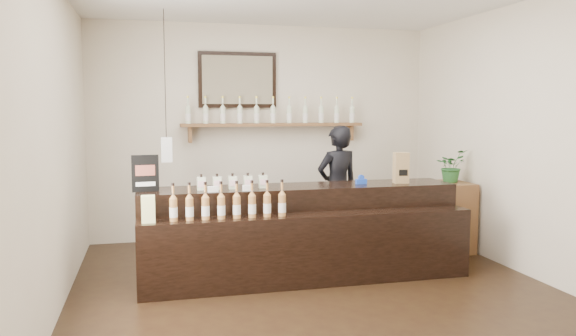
% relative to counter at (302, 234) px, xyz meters
% --- Properties ---
extents(ground, '(5.00, 5.00, 0.00)m').
position_rel_counter_xyz_m(ground, '(0.00, -0.58, -0.43)').
color(ground, black).
rests_on(ground, ground).
extents(room_shell, '(5.00, 5.00, 5.00)m').
position_rel_counter_xyz_m(room_shell, '(0.00, -0.58, 1.27)').
color(room_shell, beige).
rests_on(room_shell, ground).
extents(back_wall_decor, '(2.66, 0.96, 1.69)m').
position_rel_counter_xyz_m(back_wall_decor, '(-0.15, 1.80, 1.33)').
color(back_wall_decor, brown).
rests_on(back_wall_decor, ground).
extents(counter, '(3.27, 0.87, 1.07)m').
position_rel_counter_xyz_m(counter, '(0.00, 0.00, 0.00)').
color(counter, black).
rests_on(counter, ground).
extents(promo_sign, '(0.25, 0.04, 0.35)m').
position_rel_counter_xyz_m(promo_sign, '(-1.53, 0.07, 0.66)').
color(promo_sign, black).
rests_on(promo_sign, counter).
extents(paper_bag, '(0.16, 0.13, 0.33)m').
position_rel_counter_xyz_m(paper_bag, '(1.12, 0.07, 0.65)').
color(paper_bag, olive).
rests_on(paper_bag, counter).
extents(tape_dispenser, '(0.12, 0.05, 0.10)m').
position_rel_counter_xyz_m(tape_dispenser, '(0.68, 0.10, 0.52)').
color(tape_dispenser, blue).
rests_on(tape_dispenser, counter).
extents(side_cabinet, '(0.42, 0.57, 0.83)m').
position_rel_counter_xyz_m(side_cabinet, '(2.00, 0.56, -0.01)').
color(side_cabinet, brown).
rests_on(side_cabinet, ground).
extents(potted_plant, '(0.45, 0.43, 0.39)m').
position_rel_counter_xyz_m(potted_plant, '(2.00, 0.56, 0.60)').
color(potted_plant, '#265F29').
rests_on(potted_plant, side_cabinet).
extents(shopkeeper, '(0.70, 0.54, 1.70)m').
position_rel_counter_xyz_m(shopkeeper, '(0.72, 0.97, 0.42)').
color(shopkeeper, black).
rests_on(shopkeeper, ground).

